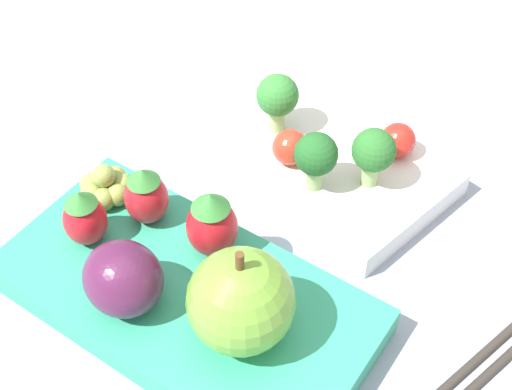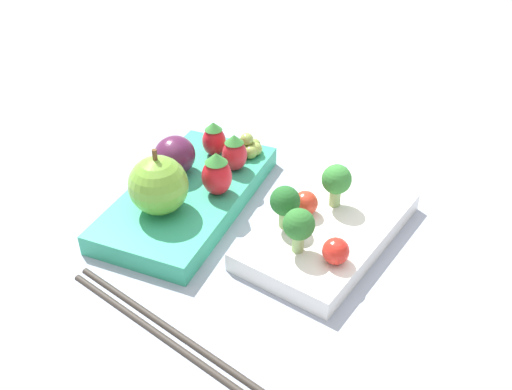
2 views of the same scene
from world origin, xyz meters
name	(u,v)px [view 2 (image 2 of 2)]	position (x,y,z in m)	size (l,w,h in m)	color
ground_plane	(256,222)	(0.00, 0.00, 0.00)	(4.00, 4.00, 0.00)	#939EB2
bento_box_savoury	(329,230)	(-0.01, 0.07, 0.01)	(0.20, 0.13, 0.02)	white
bento_box_fruit	(189,196)	(0.01, -0.08, 0.01)	(0.23, 0.13, 0.02)	#33A87F
broccoli_floret_0	(336,181)	(-0.04, 0.07, 0.05)	(0.03, 0.03, 0.04)	#93B770
broccoli_floret_1	(299,226)	(0.04, 0.06, 0.05)	(0.03, 0.03, 0.04)	#93B770
broccoli_floret_2	(285,202)	(0.01, 0.04, 0.05)	(0.03, 0.03, 0.04)	#93B770
cherry_tomato_0	(336,251)	(0.04, 0.10, 0.03)	(0.02, 0.02, 0.02)	red
cherry_tomato_1	(305,203)	(-0.01, 0.05, 0.03)	(0.02, 0.02, 0.02)	red
apple	(158,185)	(0.05, -0.08, 0.05)	(0.06, 0.06, 0.07)	#70A838
strawberry_0	(234,153)	(-0.05, -0.05, 0.04)	(0.03, 0.03, 0.04)	red
strawberry_1	(214,176)	(0.00, -0.04, 0.04)	(0.03, 0.03, 0.05)	red
strawberry_2	(214,139)	(-0.06, -0.09, 0.04)	(0.03, 0.03, 0.04)	red
plum	(175,156)	(-0.01, -0.10, 0.04)	(0.05, 0.04, 0.04)	#511E42
grape_cluster	(247,147)	(-0.08, -0.05, 0.03)	(0.03, 0.04, 0.03)	#8EA84C
chopsticks_pair	(160,327)	(0.16, 0.00, 0.00)	(0.06, 0.21, 0.01)	#332D28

